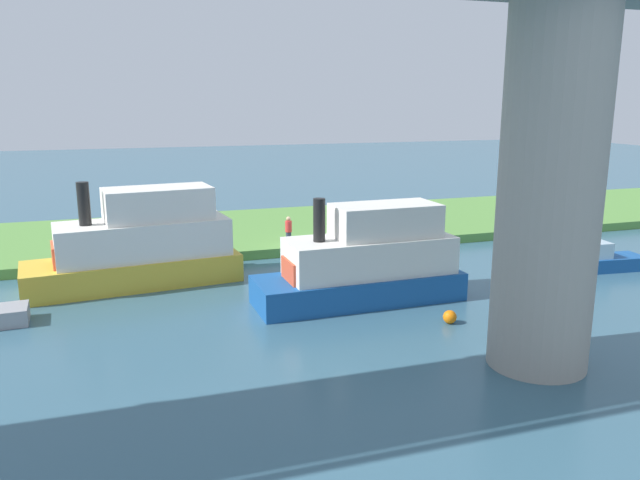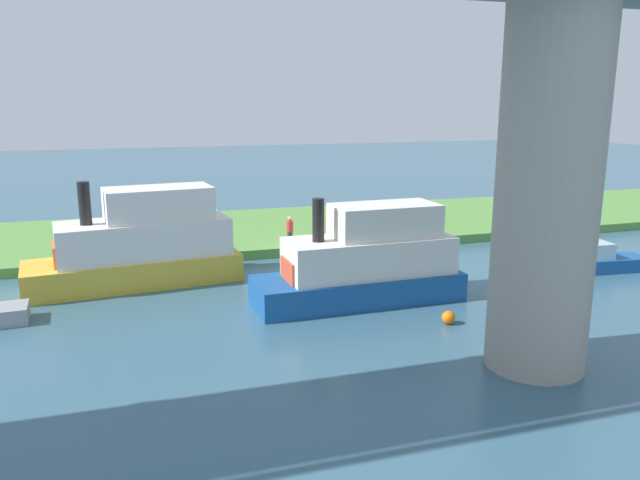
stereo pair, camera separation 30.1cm
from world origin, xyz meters
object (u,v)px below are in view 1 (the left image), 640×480
Objects in this scene: person_on_bank at (289,229)px; motorboat_red at (366,263)px; bridge_pylon at (550,191)px; pontoon_yellow at (140,246)px; marker_buoy at (450,317)px; mooring_post at (407,227)px; houseboat_blue at (599,260)px.

person_on_bank is 9.22m from motorboat_red.
bridge_pylon is 1.28× the size of motorboat_red.
motorboat_red is at bearing 148.27° from pontoon_yellow.
person_on_bank is 2.78× the size of marker_buoy.
marker_buoy is (-10.50, 8.75, -1.48)m from pontoon_yellow.
bridge_pylon reaches higher than motorboat_red.
pontoon_yellow is (14.84, 3.73, 0.85)m from mooring_post.
bridge_pylon reaches higher than houseboat_blue.
marker_buoy is (4.34, 12.48, -0.63)m from mooring_post.
pontoon_yellow is 21.52m from houseboat_blue.
pontoon_yellow is at bearing -12.17° from houseboat_blue.
pontoon_yellow is at bearing 14.09° from mooring_post.
mooring_post is at bearing 178.66° from person_on_bank.
pontoon_yellow reaches higher than houseboat_blue.
motorboat_red is (-8.57, 5.30, -0.13)m from pontoon_yellow.
mooring_post is at bearing -102.37° from bridge_pylon.
bridge_pylon is 21.72× the size of marker_buoy.
houseboat_blue reaches higher than mooring_post.
person_on_bank is at bearing -32.65° from houseboat_blue.
motorboat_red is 17.02× the size of marker_buoy.
houseboat_blue is (-6.16, 8.25, -0.38)m from mooring_post.
pontoon_yellow reaches higher than mooring_post.
mooring_post is (-6.98, 0.16, -0.32)m from person_on_bank.
bridge_pylon reaches higher than marker_buoy.
marker_buoy is (10.50, 4.22, -0.25)m from houseboat_blue.
bridge_pylon is at bearing 131.41° from pontoon_yellow.
marker_buoy is (0.73, -3.98, -5.18)m from bridge_pylon.
motorboat_red is at bearing 94.40° from person_on_bank.
pontoon_yellow is (7.86, 3.89, 0.53)m from person_on_bank.
bridge_pylon is at bearing 77.63° from mooring_post.
mooring_post is 15.32m from pontoon_yellow.
mooring_post is at bearing -109.20° from marker_buoy.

